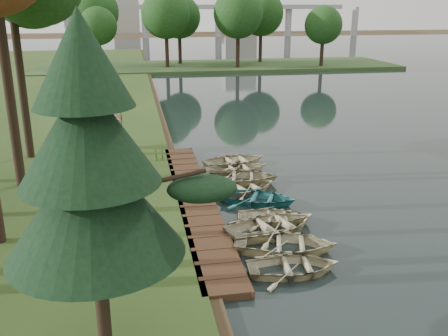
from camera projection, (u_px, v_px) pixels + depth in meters
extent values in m
plane|color=#3D2F1D|center=(230.00, 201.00, 22.62)|extent=(300.00, 300.00, 0.00)
cube|color=#3C2617|center=(195.00, 200.00, 22.30)|extent=(1.60, 16.00, 0.30)
cube|color=#2D471F|center=(218.00, 66.00, 70.66)|extent=(50.00, 14.00, 0.45)
cylinder|color=black|center=(44.00, 50.00, 65.87)|extent=(0.50, 0.50, 4.80)
sphere|color=#1C4316|center=(41.00, 21.00, 64.75)|extent=(5.60, 5.60, 5.60)
cylinder|color=black|center=(96.00, 49.00, 67.01)|extent=(0.50, 0.50, 4.80)
sphere|color=#1C4316|center=(94.00, 21.00, 65.89)|extent=(5.60, 5.60, 5.60)
cylinder|color=black|center=(146.00, 48.00, 68.14)|extent=(0.50, 0.50, 4.80)
sphere|color=#1C4316|center=(145.00, 21.00, 67.02)|extent=(5.60, 5.60, 5.60)
cylinder|color=black|center=(195.00, 47.00, 69.28)|extent=(0.50, 0.50, 4.80)
sphere|color=#1C4316|center=(194.00, 21.00, 68.16)|extent=(5.60, 5.60, 5.60)
cylinder|color=black|center=(241.00, 47.00, 70.41)|extent=(0.50, 0.50, 4.80)
sphere|color=#1C4316|center=(242.00, 20.00, 69.29)|extent=(5.60, 5.60, 5.60)
cylinder|color=black|center=(287.00, 46.00, 71.55)|extent=(0.50, 0.50, 4.80)
sphere|color=#1C4316|center=(288.00, 20.00, 70.43)|extent=(5.60, 5.60, 5.60)
cylinder|color=black|center=(331.00, 45.00, 72.68)|extent=(0.50, 0.50, 4.80)
sphere|color=#1C4316|center=(332.00, 20.00, 71.56)|extent=(5.60, 5.60, 5.60)
cube|color=#A5A5A0|center=(182.00, 7.00, 134.03)|extent=(90.00, 4.00, 1.20)
cylinder|color=#A5A5A0|center=(68.00, 23.00, 130.17)|extent=(1.80, 1.80, 8.00)
cylinder|color=#A5A5A0|center=(145.00, 23.00, 133.58)|extent=(1.80, 1.80, 8.00)
cylinder|color=#A5A5A0|center=(218.00, 22.00, 136.98)|extent=(1.80, 1.80, 8.00)
cylinder|color=#A5A5A0|center=(288.00, 22.00, 140.39)|extent=(1.80, 1.80, 8.00)
cylinder|color=#A5A5A0|center=(355.00, 21.00, 143.79)|extent=(1.80, 1.80, 8.00)
cube|color=#A5A5A0|center=(239.00, 3.00, 155.83)|extent=(10.00, 8.00, 18.00)
cube|color=#A5A5A0|center=(126.00, 13.00, 155.48)|extent=(8.00, 8.00, 12.00)
imported|color=tan|center=(293.00, 264.00, 16.34)|extent=(3.23, 2.39, 0.64)
imported|color=tan|center=(285.00, 242.00, 17.76)|extent=(4.20, 3.45, 0.76)
imported|color=tan|center=(273.00, 223.00, 19.23)|extent=(4.45, 3.74, 0.79)
imported|color=tan|center=(274.00, 215.00, 20.22)|extent=(3.36, 2.70, 0.62)
imported|color=#276B6D|center=(258.00, 196.00, 22.09)|extent=(3.98, 3.52, 0.68)
imported|color=tan|center=(246.00, 186.00, 23.39)|extent=(3.67, 3.14, 0.64)
imported|color=tan|center=(239.00, 175.00, 24.62)|extent=(4.42, 3.59, 0.81)
imported|color=tan|center=(237.00, 167.00, 26.08)|extent=(3.66, 2.85, 0.69)
imported|color=tan|center=(235.00, 159.00, 27.35)|extent=(3.97, 3.22, 0.72)
imported|color=tan|center=(119.00, 143.00, 29.81)|extent=(3.47, 2.91, 0.62)
cylinder|color=black|center=(7.00, 78.00, 22.16)|extent=(0.44, 0.44, 10.11)
cylinder|color=black|center=(21.00, 75.00, 26.76)|extent=(0.42, 0.42, 9.21)
cylinder|color=black|center=(102.00, 304.00, 11.19)|extent=(0.32, 0.32, 3.57)
cone|color=black|center=(93.00, 197.00, 10.38)|extent=(3.80, 3.80, 2.60)
cone|color=black|center=(87.00, 130.00, 9.94)|extent=(2.90, 2.90, 2.25)
cone|color=black|center=(81.00, 58.00, 9.50)|extent=(2.00, 2.00, 1.90)
cone|color=#3F661E|center=(156.00, 250.00, 16.35)|extent=(0.60, 0.60, 1.00)
cone|color=#3F661E|center=(114.00, 198.00, 20.64)|extent=(0.60, 0.60, 1.09)
cone|color=#3F661E|center=(158.00, 151.00, 27.43)|extent=(0.60, 0.60, 1.08)
cone|color=#3F661E|center=(129.00, 156.00, 26.28)|extent=(0.60, 0.60, 1.13)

